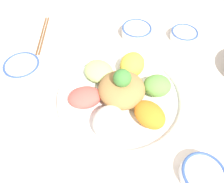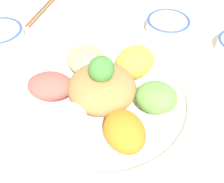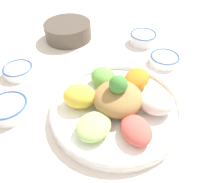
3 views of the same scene
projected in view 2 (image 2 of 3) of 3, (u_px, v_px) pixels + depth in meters
ground_plane at (105, 93)px, 0.67m from camera, size 2.40×2.40×0.00m
salad_platter at (102, 96)px, 0.62m from camera, size 0.38×0.38×0.13m
sauce_bowl_dark at (0, 35)px, 0.78m from camera, size 0.12×0.12×0.04m
rice_bowl_plain at (168, 25)px, 0.81m from camera, size 0.11×0.11×0.04m
chopsticks_pair_near at (46, 5)px, 0.91m from camera, size 0.19×0.14×0.01m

